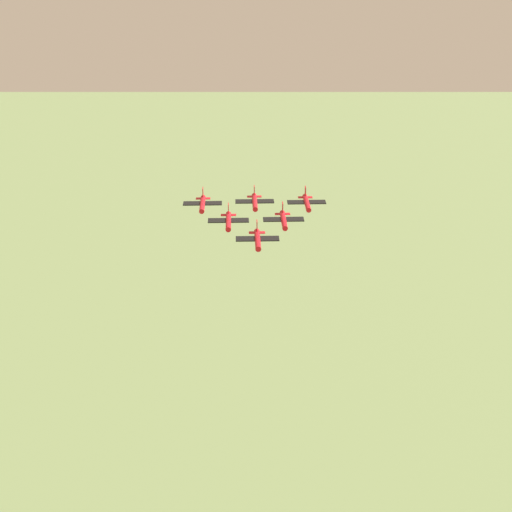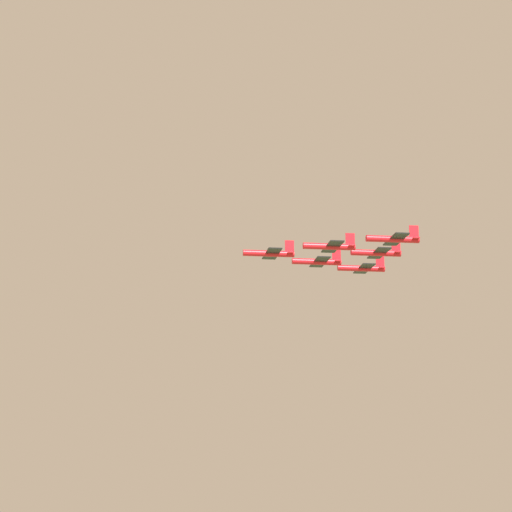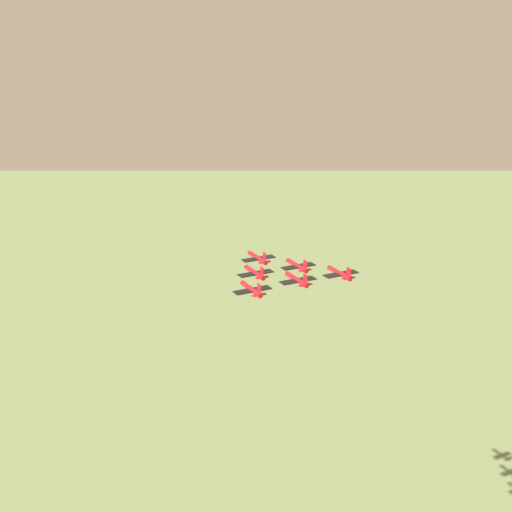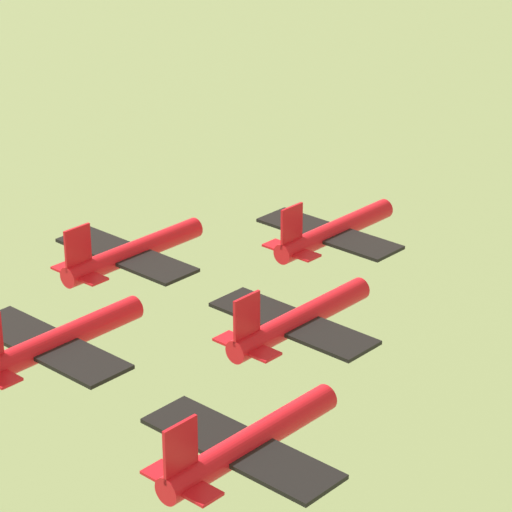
# 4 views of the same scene
# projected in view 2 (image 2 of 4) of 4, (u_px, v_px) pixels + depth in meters

# --- Properties ---
(jet_0) EXTENTS (10.96, 10.67, 3.71)m
(jet_0) POSITION_uv_depth(u_px,v_px,m) (271.00, 253.00, 213.58)
(jet_0) COLOR red
(jet_1) EXTENTS (10.96, 10.67, 3.71)m
(jet_1) POSITION_uv_depth(u_px,v_px,m) (331.00, 246.00, 208.43)
(jet_1) COLOR red
(jet_2) EXTENTS (10.96, 10.67, 3.71)m
(jet_2) POSITION_uv_depth(u_px,v_px,m) (319.00, 262.00, 221.78)
(jet_2) COLOR red
(jet_3) EXTENTS (10.96, 10.67, 3.71)m
(jet_3) POSITION_uv_depth(u_px,v_px,m) (395.00, 239.00, 203.28)
(jet_3) COLOR red
(jet_4) EXTENTS (10.96, 10.67, 3.71)m
(jet_4) POSITION_uv_depth(u_px,v_px,m) (378.00, 253.00, 216.75)
(jet_4) COLOR red
(jet_5) EXTENTS (10.96, 10.67, 3.71)m
(jet_5) POSITION_uv_depth(u_px,v_px,m) (363.00, 268.00, 230.04)
(jet_5) COLOR red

